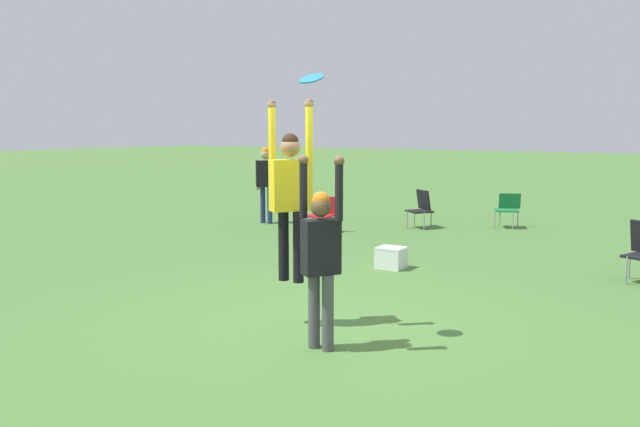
# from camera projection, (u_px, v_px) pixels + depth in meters

# --- Properties ---
(ground_plane) EXTENTS (120.00, 120.00, 0.00)m
(ground_plane) POSITION_uv_depth(u_px,v_px,m) (319.00, 326.00, 7.06)
(ground_plane) COLOR #4C7A38
(person_jumping) EXTENTS (0.60, 0.48, 2.03)m
(person_jumping) POSITION_uv_depth(u_px,v_px,m) (291.00, 187.00, 6.90)
(person_jumping) COLOR black
(person_jumping) RESTS_ON ground_plane
(person_defending) EXTENTS (0.52, 0.41, 1.96)m
(person_defending) POSITION_uv_depth(u_px,v_px,m) (321.00, 249.00, 6.19)
(person_defending) COLOR #4C4C51
(person_defending) RESTS_ON ground_plane
(frisbee) EXTENTS (0.26, 0.24, 0.12)m
(frisbee) POSITION_uv_depth(u_px,v_px,m) (311.00, 78.00, 6.26)
(frisbee) COLOR #2D9EDB
(camping_chair_1) EXTENTS (0.59, 0.63, 0.77)m
(camping_chair_1) POSITION_uv_depth(u_px,v_px,m) (322.00, 212.00, 13.48)
(camping_chair_1) COLOR gray
(camping_chair_1) RESTS_ON ground_plane
(camping_chair_2) EXTENTS (0.68, 0.75, 0.85)m
(camping_chair_2) POSITION_uv_depth(u_px,v_px,m) (421.00, 206.00, 14.12)
(camping_chair_2) COLOR gray
(camping_chair_2) RESTS_ON ground_plane
(camping_chair_4) EXTENTS (0.63, 0.67, 0.77)m
(camping_chair_4) POSITION_uv_depth(u_px,v_px,m) (508.00, 207.00, 14.17)
(camping_chair_4) COLOR gray
(camping_chair_4) RESTS_ON ground_plane
(person_spectator_near) EXTENTS (0.61, 0.45, 1.80)m
(person_spectator_near) POSITION_uv_depth(u_px,v_px,m) (266.00, 177.00, 14.69)
(person_spectator_near) COLOR navy
(person_spectator_near) RESTS_ON ground_plane
(cooler_box) EXTENTS (0.43, 0.39, 0.34)m
(cooler_box) POSITION_uv_depth(u_px,v_px,m) (391.00, 258.00, 10.01)
(cooler_box) COLOR white
(cooler_box) RESTS_ON ground_plane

